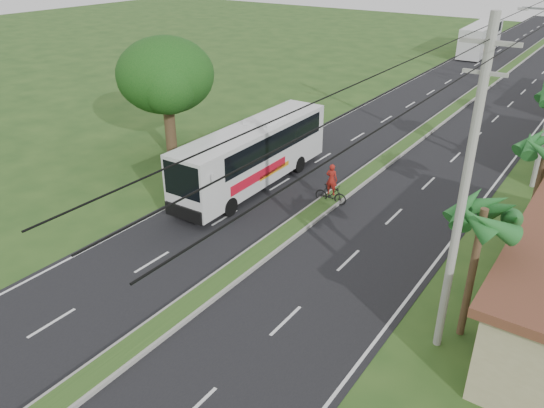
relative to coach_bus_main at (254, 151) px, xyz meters
The scene contains 11 objects.
ground 10.41m from the coach_bus_main, 62.98° to the right, with size 180.00×180.00×0.00m, color #25471A.
road_asphalt 12.03m from the coach_bus_main, 66.98° to the left, with size 14.00×160.00×0.02m, color black.
median_strip 12.02m from the coach_bus_main, 66.98° to the left, with size 1.20×160.00×0.18m.
lane_edge_left 11.30m from the coach_bus_main, 100.71° to the left, with size 0.12×160.00×0.01m, color silver.
lane_edge_right 15.87m from the coach_bus_main, 43.90° to the left, with size 0.12×160.00×0.01m, color silver.
palm_verge_a 15.17m from the coach_bus_main, 24.07° to the right, with size 2.40×2.40×5.45m.
shade_tree 8.09m from the coach_bus_main, behind, with size 6.30×6.00×7.54m.
utility_pole_a 15.35m from the coach_bus_main, 28.36° to the right, with size 1.60×0.28×11.00m.
coach_bus_main is the anchor object (origin of this frame).
coach_bus_far 47.54m from the coach_bus_main, 90.68° to the left, with size 3.25×12.14×3.50m.
motorcyclist 4.91m from the coach_bus_main, ahead, with size 1.81×0.69×2.26m.
Camera 1 is at (11.94, -13.10, 12.61)m, focal length 35.00 mm.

